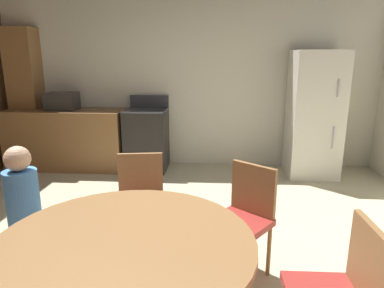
{
  "coord_description": "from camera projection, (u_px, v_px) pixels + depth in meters",
  "views": [
    {
      "loc": [
        0.45,
        -2.28,
        1.65
      ],
      "look_at": [
        0.2,
        1.14,
        0.78
      ],
      "focal_mm": 31.51,
      "sensor_mm": 36.0,
      "label": 1
    }
  ],
  "objects": [
    {
      "name": "microwave",
      "position": [
        62.0,
        101.0,
        5.03
      ],
      "size": [
        0.44,
        0.32,
        0.26
      ],
      "primitive_type": "cube",
      "color": "#2D2B28",
      "rests_on": "kitchen_counter"
    },
    {
      "name": "pantry_column",
      "position": [
        27.0,
        98.0,
        5.24
      ],
      "size": [
        0.44,
        0.36,
        2.1
      ],
      "primitive_type": "cube",
      "color": "olive",
      "rests_on": "ground"
    },
    {
      "name": "chair_north",
      "position": [
        140.0,
        199.0,
        2.83
      ],
      "size": [
        0.46,
        0.46,
        0.87
      ],
      "rotation": [
        0.0,
        0.0,
        4.87
      ],
      "color": "olive",
      "rests_on": "ground"
    },
    {
      "name": "ground_plane",
      "position": [
        156.0,
        275.0,
        2.64
      ],
      "size": [
        14.0,
        14.0,
        0.0
      ],
      "primitive_type": "plane",
      "color": "beige"
    },
    {
      "name": "dining_table",
      "position": [
        126.0,
        266.0,
        1.74
      ],
      "size": [
        1.34,
        1.34,
        0.76
      ],
      "color": "olive",
      "rests_on": "ground"
    },
    {
      "name": "refrigerator",
      "position": [
        314.0,
        115.0,
        4.76
      ],
      "size": [
        0.68,
        0.68,
        1.76
      ],
      "color": "silver",
      "rests_on": "ground"
    },
    {
      "name": "chair_northeast",
      "position": [
        244.0,
        214.0,
        2.56
      ],
      "size": [
        0.56,
        0.56,
        0.87
      ],
      "rotation": [
        0.0,
        0.0,
        4.05
      ],
      "color": "olive",
      "rests_on": "ground"
    },
    {
      "name": "wall_back",
      "position": [
        188.0,
        78.0,
        5.2
      ],
      "size": [
        6.03,
        0.12,
        2.7
      ],
      "primitive_type": "cube",
      "color": "silver",
      "rests_on": "ground"
    },
    {
      "name": "kitchen_counter",
      "position": [
        67.0,
        139.0,
        5.17
      ],
      "size": [
        1.77,
        0.6,
        0.9
      ],
      "primitive_type": "cube",
      "color": "olive",
      "rests_on": "ground"
    },
    {
      "name": "person_child",
      "position": [
        25.0,
        217.0,
        2.34
      ],
      "size": [
        0.3,
        0.3,
        1.09
      ],
      "rotation": [
        0.0,
        0.0,
        5.72
      ],
      "color": "#3D4C84",
      "rests_on": "ground"
    },
    {
      "name": "oven_range",
      "position": [
        147.0,
        139.0,
        5.08
      ],
      "size": [
        0.6,
        0.6,
        1.1
      ],
      "color": "black",
      "rests_on": "ground"
    }
  ]
}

